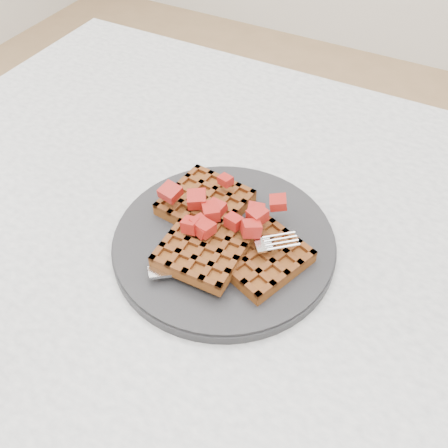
# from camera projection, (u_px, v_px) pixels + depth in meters

# --- Properties ---
(table) EXTENTS (1.20, 0.80, 0.75)m
(table) POSITION_uv_depth(u_px,v_px,m) (275.00, 305.00, 0.69)
(table) COLOR white
(table) RESTS_ON ground
(plate) EXTENTS (0.27, 0.27, 0.02)m
(plate) POSITION_uv_depth(u_px,v_px,m) (224.00, 242.00, 0.60)
(plate) COLOR black
(plate) RESTS_ON table
(waffles) EXTENTS (0.21, 0.17, 0.03)m
(waffles) POSITION_uv_depth(u_px,v_px,m) (223.00, 234.00, 0.58)
(waffles) COLOR brown
(waffles) RESTS_ON plate
(strawberry_pile) EXTENTS (0.15, 0.15, 0.02)m
(strawberry_pile) POSITION_uv_depth(u_px,v_px,m) (224.00, 216.00, 0.57)
(strawberry_pile) COLOR #880604
(strawberry_pile) RESTS_ON waffles
(fork) EXTENTS (0.15, 0.14, 0.02)m
(fork) POSITION_uv_depth(u_px,v_px,m) (235.00, 261.00, 0.56)
(fork) COLOR silver
(fork) RESTS_ON plate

